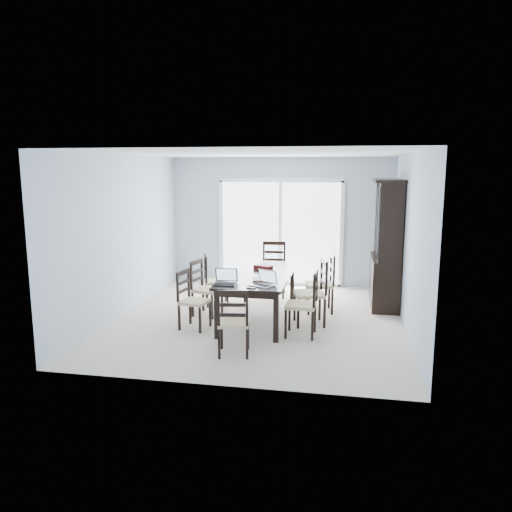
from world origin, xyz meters
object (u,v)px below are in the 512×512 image
Objects in this scene: chair_right_far at (325,277)px; cell_phone at (251,288)px; laptop_dark at (225,281)px; game_box at (263,267)px; laptop_silver at (262,282)px; hot_tub at (267,251)px; chair_right_mid at (316,285)px; chair_end_far at (274,263)px; chair_right_near at (308,296)px; chair_left_mid at (202,282)px; chair_left_far at (211,275)px; dining_table at (259,278)px; china_hutch at (387,245)px; chair_left_near at (189,293)px; chair_end_near at (233,315)px.

chair_right_far reaches higher than cell_phone.
game_box is (0.36, 1.15, -0.02)m from laptop_dark.
hot_tub is at bearing 126.43° from laptop_silver.
chair_right_mid is at bearing 74.27° from laptop_silver.
chair_end_far is 1.33m from game_box.
hot_tub is at bearing 18.35° from chair_right_near.
chair_left_mid is at bearing 121.14° from laptop_dark.
chair_left_mid is 0.59m from chair_left_far.
dining_table is 1.94× the size of chair_right_far.
chair_left_far is at bearing 39.21° from chair_end_far.
chair_left_mid reaches higher than dining_table.
dining_table is 1.06m from chair_right_near.
china_hutch reaches higher than hot_tub.
chair_left_far is 1.99m from cell_phone.
game_box is at bearing -81.73° from hot_tub.
dining_table is at bearing 71.30° from chair_right_mid.
chair_left_near is at bearing -148.11° from china_hutch.
dining_table is 1.00× the size of china_hutch.
dining_table is 2.17× the size of chair_left_near.
laptop_silver is at bearing 17.85° from chair_left_far.
chair_right_far is 1.41m from chair_end_far.
china_hutch is 7.50× the size of game_box.
chair_right_mid is (0.08, 0.58, 0.04)m from chair_right_near.
chair_left_near is 4.25m from hot_tub.
china_hutch is at bearing 80.88° from chair_left_far.
hot_tub is (-0.12, 4.47, -0.31)m from laptop_dark.
chair_end_far is (0.95, 1.51, 0.07)m from chair_left_mid.
chair_left_near is at bearing -147.73° from dining_table.
laptop_dark is at bearing 100.92° from chair_right_near.
chair_end_far is at bearing 114.07° from chair_left_far.
hot_tub is at bearing 97.31° from dining_table.
chair_left_far is at bearing -166.61° from chair_left_mid.
chair_right_mid reaches higher than chair_left_mid.
china_hutch is at bearing 165.29° from chair_end_far.
chair_right_mid is 1.48m from laptop_dark.
chair_right_mid reaches higher than chair_end_far.
chair_right_far is (0.11, 0.72, -0.02)m from chair_right_mid.
chair_right_far is 2.96× the size of laptop_silver.
chair_end_far is 2.50m from laptop_dark.
chair_right_mid is 4.02× the size of game_box.
chair_right_near is 2.90× the size of laptop_silver.
chair_right_mid is at bearing 49.40° from chair_end_near.
chair_left_mid is 1.88m from chair_right_mid.
chair_right_mid is at bearing 113.81° from chair_end_far.
game_box is (-0.05, 1.29, 0.03)m from cell_phone.
laptop_silver is 1.14m from game_box.
chair_left_mid is (-0.96, 0.10, -0.12)m from dining_table.
chair_left_mid is 8.61× the size of cell_phone.
chair_end_far is (0.03, 3.24, 0.07)m from chair_end_near.
chair_left_near is 1.78m from chair_right_near.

